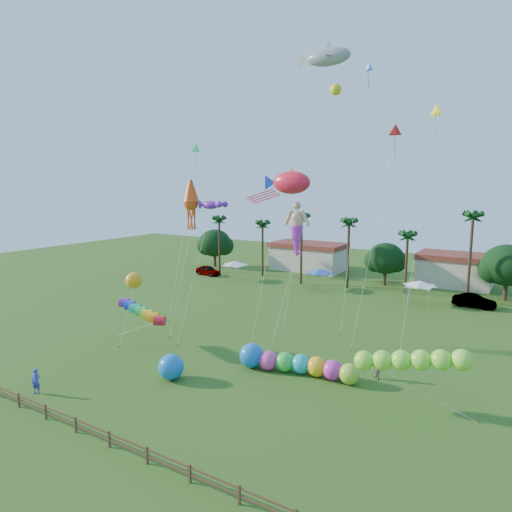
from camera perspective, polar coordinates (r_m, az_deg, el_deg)
The scene contains 23 objects.
ground at distance 33.31m, azimuth -9.58°, elevation -17.86°, with size 160.00×160.00×0.00m, color #285116.
tree_line at distance 68.92m, azimuth 17.71°, elevation -0.38°, with size 69.46×8.91×11.00m.
buildings_row at distance 76.78m, azimuth 13.93°, elevation -1.01°, with size 35.00×7.00×4.00m.
tent_row at distance 65.08m, azimuth 7.77°, elevation -1.93°, with size 31.00×4.00×0.60m.
fence at distance 29.37m, azimuth -17.90°, elevation -20.75°, with size 36.12×0.12×1.00m.
car_a at distance 76.15m, azimuth -6.03°, elevation -1.80°, with size 1.88×4.67×1.59m, color #4C4C54.
car_b at distance 62.12m, azimuth 25.60°, elevation -5.10°, with size 1.70×4.88×1.61m, color #4C4C54.
spectator_a at distance 37.57m, azimuth -25.80°, elevation -13.93°, with size 0.67×0.44×1.83m, color #3739C3.
spectator_b at distance 37.47m, azimuth 14.82°, elevation -13.39°, with size 0.87×0.68×1.80m, color gray.
caterpillar_inflatable at distance 37.43m, azimuth 4.65°, elevation -13.22°, with size 9.95×3.15×2.02m.
blue_ball at distance 36.82m, azimuth -10.56°, elevation -13.48°, with size 2.00×2.00×2.00m, color blue.
rainbow_tube at distance 42.36m, azimuth -13.54°, elevation -7.53°, with size 8.99×2.70×3.56m.
green_worm at distance 32.49m, azimuth 13.35°, elevation -12.61°, with size 10.80×3.35×3.96m.
orange_ball_kite at distance 44.27m, azimuth -15.05°, elevation -2.99°, with size 1.89×2.84×6.80m.
merman_kite at distance 42.61m, azimuth 5.11°, elevation 2.87°, with size 2.45×5.43×12.91m.
fish_kite at distance 41.67m, azimuth 4.45°, elevation 9.13°, with size 5.77×6.85×16.25m.
shark_kite at distance 50.35m, azimuth 9.04°, elevation 23.36°, with size 6.60×8.38×28.69m.
squid_kite at distance 46.52m, azimuth -8.13°, elevation 6.60°, with size 1.76×4.44×15.52m.
lobster_kite at distance 45.32m, azimuth -5.74°, elevation 6.37°, with size 3.14×5.94×13.55m.
delta_kite_red at distance 44.88m, azimuth 16.96°, elevation 14.35°, with size 2.53×5.28×20.40m.
delta_kite_yellow at distance 41.35m, azimuth 21.50°, elevation 16.01°, with size 1.53×5.35×21.43m.
delta_kite_green at distance 52.38m, azimuth -7.61°, elevation 12.87°, with size 1.44×4.51×19.51m.
delta_kite_blue at distance 50.51m, azimuth 13.81°, elevation 21.07°, with size 1.15×5.12×27.06m.
Camera 1 is at (19.93, -22.09, 14.97)m, focal length 32.00 mm.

